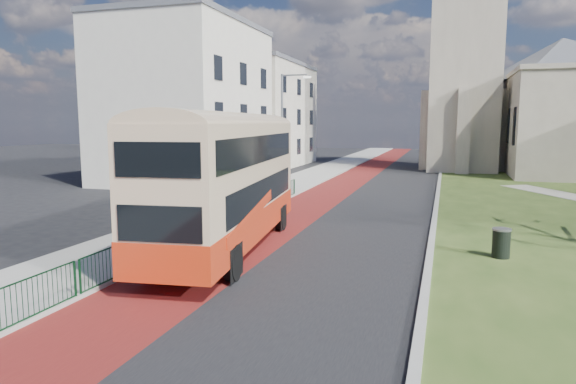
% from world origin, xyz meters
% --- Properties ---
extents(ground, '(160.00, 160.00, 0.00)m').
position_xyz_m(ground, '(0.00, 0.00, 0.00)').
color(ground, black).
rests_on(ground, ground).
extents(road_carriageway, '(9.00, 120.00, 0.01)m').
position_xyz_m(road_carriageway, '(1.50, 20.00, 0.01)').
color(road_carriageway, black).
rests_on(road_carriageway, ground).
extents(bus_lane, '(3.40, 120.00, 0.01)m').
position_xyz_m(bus_lane, '(-1.20, 20.00, 0.01)').
color(bus_lane, '#591414').
rests_on(bus_lane, ground).
extents(pavement_west, '(4.00, 120.00, 0.12)m').
position_xyz_m(pavement_west, '(-5.00, 20.00, 0.06)').
color(pavement_west, gray).
rests_on(pavement_west, ground).
extents(kerb_west, '(0.25, 120.00, 0.13)m').
position_xyz_m(kerb_west, '(-3.00, 20.00, 0.07)').
color(kerb_west, '#999993').
rests_on(kerb_west, ground).
extents(kerb_east, '(0.25, 80.00, 0.13)m').
position_xyz_m(kerb_east, '(6.10, 22.00, 0.07)').
color(kerb_east, '#999993').
rests_on(kerb_east, ground).
extents(pedestrian_railing, '(0.07, 24.00, 1.12)m').
position_xyz_m(pedestrian_railing, '(-2.95, 4.00, 0.55)').
color(pedestrian_railing, '#0B3418').
rests_on(pedestrian_railing, ground).
extents(gothic_church, '(16.38, 18.00, 40.00)m').
position_xyz_m(gothic_church, '(12.56, 38.00, 13.13)').
color(gothic_church, gray).
rests_on(gothic_church, ground).
extents(street_block_near, '(10.30, 14.30, 13.00)m').
position_xyz_m(street_block_near, '(-14.00, 22.00, 6.51)').
color(street_block_near, silver).
rests_on(street_block_near, ground).
extents(street_block_far, '(10.30, 16.30, 11.50)m').
position_xyz_m(street_block_far, '(-14.00, 38.00, 5.76)').
color(street_block_far, '#BDB5A0').
rests_on(street_block_far, ground).
extents(streetlamp, '(2.13, 0.18, 8.00)m').
position_xyz_m(streetlamp, '(-4.35, 18.00, 4.59)').
color(streetlamp, gray).
rests_on(streetlamp, pavement_west).
extents(bus, '(4.13, 12.13, 4.97)m').
position_xyz_m(bus, '(-1.25, 1.12, 2.84)').
color(bus, '#B82C11').
rests_on(bus, ground).
extents(litter_bin, '(0.76, 0.76, 1.05)m').
position_xyz_m(litter_bin, '(8.51, 2.87, 0.57)').
color(litter_bin, black).
rests_on(litter_bin, grass_green).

